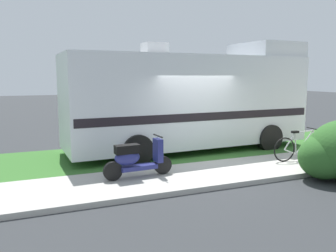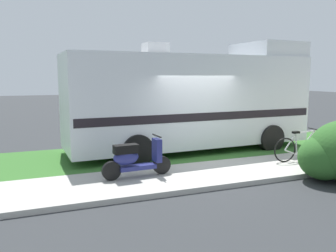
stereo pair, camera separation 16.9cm
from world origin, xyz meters
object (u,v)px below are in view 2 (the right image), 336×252
motorhome_rv (193,100)px  scooter (135,158)px  pickup_truck_near (220,107)px  bicycle (301,147)px

motorhome_rv → scooter: 3.92m
motorhome_rv → scooter: bearing=-136.3°
pickup_truck_near → bicycle: bearing=-101.8°
motorhome_rv → bicycle: (2.05, -2.75, -1.22)m
scooter → bicycle: 4.77m
scooter → pickup_truck_near: bearing=48.2°
pickup_truck_near → scooter: bearing=-131.8°
scooter → bicycle: scooter is taller
motorhome_rv → pickup_truck_near: motorhome_rv is taller
motorhome_rv → scooter: size_ratio=4.72×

